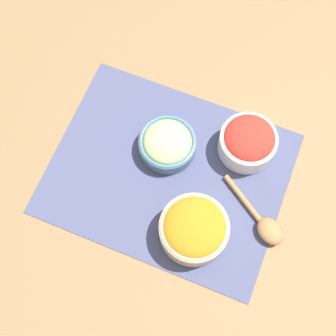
{
  "coord_description": "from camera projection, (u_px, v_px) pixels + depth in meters",
  "views": [
    {
      "loc": [
        -0.12,
        0.31,
        0.97
      ],
      "look_at": [
        0.0,
        0.0,
        0.03
      ],
      "focal_mm": 50.0,
      "sensor_mm": 36.0,
      "label": 1
    }
  ],
  "objects": [
    {
      "name": "cucumber_bowl",
      "position": [
        167.0,
        143.0,
        1.01
      ],
      "size": [
        0.13,
        0.13,
        0.06
      ],
      "color": "slate",
      "rests_on": "placemat"
    },
    {
      "name": "tomato_bowl",
      "position": [
        248.0,
        141.0,
        1.0
      ],
      "size": [
        0.12,
        0.12,
        0.08
      ],
      "color": "white",
      "rests_on": "placemat"
    },
    {
      "name": "wooden_spoon",
      "position": [
        265.0,
        225.0,
        0.97
      ],
      "size": [
        0.17,
        0.12,
        0.03
      ],
      "color": "#9E7042",
      "rests_on": "placemat"
    },
    {
      "name": "placemat",
      "position": [
        168.0,
        173.0,
        1.02
      ],
      "size": [
        0.5,
        0.39,
        0.0
      ],
      "color": "#474C70",
      "rests_on": "ground_plane"
    },
    {
      "name": "carrot_bowl",
      "position": [
        194.0,
        229.0,
        0.93
      ],
      "size": [
        0.14,
        0.14,
        0.08
      ],
      "color": "#C6B28E",
      "rests_on": "placemat"
    },
    {
      "name": "ground_plane",
      "position": [
        168.0,
        173.0,
        1.02
      ],
      "size": [
        3.0,
        3.0,
        0.0
      ],
      "primitive_type": "plane",
      "color": "olive"
    }
  ]
}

